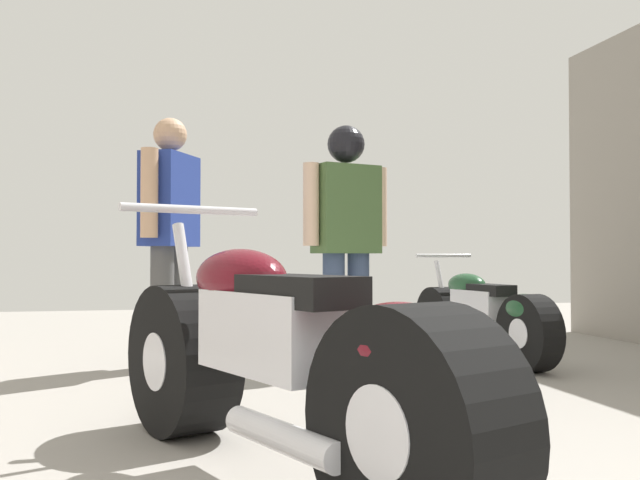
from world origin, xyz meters
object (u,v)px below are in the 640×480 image
(mechanic_in_blue, at_px, (170,226))
(motorcycle_maroon_cruiser, at_px, (276,363))
(motorcycle_black_naked, at_px, (482,316))
(mechanic_with_helmet, at_px, (346,223))

(mechanic_in_blue, bearing_deg, motorcycle_maroon_cruiser, -82.63)
(motorcycle_black_naked, height_order, mechanic_in_blue, mechanic_in_blue)
(mechanic_with_helmet, bearing_deg, mechanic_in_blue, 164.19)
(motorcycle_maroon_cruiser, relative_size, mechanic_in_blue, 1.18)
(mechanic_in_blue, bearing_deg, mechanic_with_helmet, -15.81)
(motorcycle_black_naked, height_order, mechanic_with_helmet, mechanic_with_helmet)
(motorcycle_black_naked, xyz_separation_m, mechanic_in_blue, (-2.31, 0.19, 0.67))
(mechanic_with_helmet, bearing_deg, motorcycle_black_naked, 7.76)
(motorcycle_maroon_cruiser, bearing_deg, mechanic_in_blue, 97.37)
(motorcycle_maroon_cruiser, height_order, mechanic_in_blue, mechanic_in_blue)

